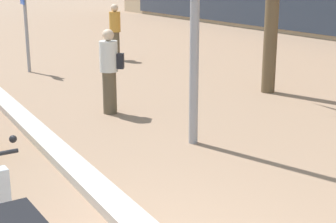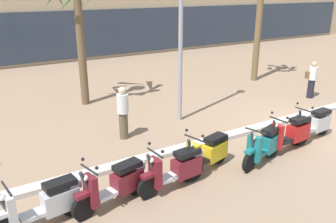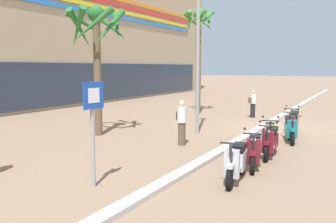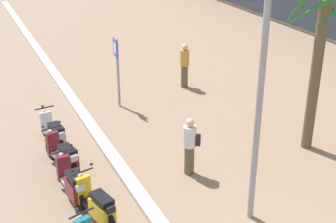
{
  "view_description": "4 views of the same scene",
  "coord_description": "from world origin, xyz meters",
  "px_view_note": "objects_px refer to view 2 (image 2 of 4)",
  "views": [
    {
      "loc": [
        3.31,
        -1.46,
        2.55
      ],
      "look_at": [
        -2.26,
        1.74,
        0.8
      ],
      "focal_mm": 53.87,
      "sensor_mm": 36.0,
      "label": 1
    },
    {
      "loc": [
        -9.15,
        -6.66,
        4.25
      ],
      "look_at": [
        -4.26,
        1.33,
        0.92
      ],
      "focal_mm": 37.31,
      "sensor_mm": 36.0,
      "label": 2
    },
    {
      "loc": [
        -16.57,
        -3.39,
        2.73
      ],
      "look_at": [
        -5.61,
        2.57,
        1.2
      ],
      "focal_mm": 39.05,
      "sensor_mm": 36.0,
      "label": 3
    },
    {
      "loc": [
        4.48,
        -2.86,
        6.76
      ],
      "look_at": [
        -6.37,
        2.08,
        1.36
      ],
      "focal_mm": 51.41,
      "sensor_mm": 36.0,
      "label": 4
    }
  ],
  "objects_px": {
    "scooter_teal_tail_end": "(265,145)",
    "scooter_silver_last_in_row": "(314,124)",
    "pedestrian_by_palm_tree": "(312,79)",
    "pedestrian_strolling_near_curb": "(123,112)",
    "scooter_silver_mid_rear": "(46,204)",
    "scooter_yellow_far_back": "(208,153)",
    "scooter_maroon_lead_nearest": "(177,169)",
    "scooter_red_gap_after_mid": "(292,134)",
    "scooter_maroon_second_in_line": "(116,184)"
  },
  "relations": [
    {
      "from": "scooter_teal_tail_end",
      "to": "scooter_silver_last_in_row",
      "type": "relative_size",
      "value": 0.96
    },
    {
      "from": "scooter_maroon_lead_nearest",
      "to": "pedestrian_strolling_near_curb",
      "type": "height_order",
      "value": "pedestrian_strolling_near_curb"
    },
    {
      "from": "scooter_maroon_second_in_line",
      "to": "pedestrian_strolling_near_curb",
      "type": "distance_m",
      "value": 3.38
    },
    {
      "from": "scooter_maroon_second_in_line",
      "to": "scooter_teal_tail_end",
      "type": "relative_size",
      "value": 1.03
    },
    {
      "from": "scooter_teal_tail_end",
      "to": "pedestrian_strolling_near_curb",
      "type": "distance_m",
      "value": 4.09
    },
    {
      "from": "scooter_maroon_second_in_line",
      "to": "scooter_maroon_lead_nearest",
      "type": "bearing_deg",
      "value": -4.89
    },
    {
      "from": "scooter_maroon_second_in_line",
      "to": "scooter_red_gap_after_mid",
      "type": "bearing_deg",
      "value": -1.38
    },
    {
      "from": "scooter_maroon_lead_nearest",
      "to": "pedestrian_strolling_near_curb",
      "type": "bearing_deg",
      "value": 87.72
    },
    {
      "from": "scooter_silver_mid_rear",
      "to": "scooter_red_gap_after_mid",
      "type": "height_order",
      "value": "scooter_red_gap_after_mid"
    },
    {
      "from": "scooter_maroon_lead_nearest",
      "to": "pedestrian_by_palm_tree",
      "type": "bearing_deg",
      "value": 19.01
    },
    {
      "from": "pedestrian_by_palm_tree",
      "to": "scooter_silver_mid_rear",
      "type": "bearing_deg",
      "value": -166.38
    },
    {
      "from": "pedestrian_by_palm_tree",
      "to": "pedestrian_strolling_near_curb",
      "type": "bearing_deg",
      "value": 178.28
    },
    {
      "from": "scooter_maroon_lead_nearest",
      "to": "scooter_yellow_far_back",
      "type": "height_order",
      "value": "same"
    },
    {
      "from": "scooter_teal_tail_end",
      "to": "pedestrian_by_palm_tree",
      "type": "bearing_deg",
      "value": 27.64
    },
    {
      "from": "scooter_teal_tail_end",
      "to": "scooter_silver_last_in_row",
      "type": "height_order",
      "value": "scooter_silver_last_in_row"
    },
    {
      "from": "scooter_silver_mid_rear",
      "to": "pedestrian_strolling_near_curb",
      "type": "distance_m",
      "value": 4.17
    },
    {
      "from": "scooter_teal_tail_end",
      "to": "scooter_silver_last_in_row",
      "type": "bearing_deg",
      "value": 6.84
    },
    {
      "from": "scooter_maroon_second_in_line",
      "to": "scooter_red_gap_after_mid",
      "type": "xyz_separation_m",
      "value": [
        5.15,
        -0.12,
        0.02
      ]
    },
    {
      "from": "scooter_teal_tail_end",
      "to": "scooter_silver_last_in_row",
      "type": "xyz_separation_m",
      "value": [
        2.3,
        0.28,
        -0.0
      ]
    },
    {
      "from": "scooter_maroon_second_in_line",
      "to": "pedestrian_by_palm_tree",
      "type": "bearing_deg",
      "value": 15.77
    },
    {
      "from": "scooter_teal_tail_end",
      "to": "pedestrian_strolling_near_curb",
      "type": "height_order",
      "value": "pedestrian_strolling_near_curb"
    },
    {
      "from": "scooter_silver_last_in_row",
      "to": "scooter_red_gap_after_mid",
      "type": "bearing_deg",
      "value": -172.04
    },
    {
      "from": "scooter_teal_tail_end",
      "to": "pedestrian_strolling_near_curb",
      "type": "bearing_deg",
      "value": 127.73
    },
    {
      "from": "scooter_silver_last_in_row",
      "to": "scooter_maroon_second_in_line",
      "type": "bearing_deg",
      "value": -179.63
    },
    {
      "from": "scooter_silver_mid_rear",
      "to": "scooter_maroon_lead_nearest",
      "type": "bearing_deg",
      "value": -3.43
    },
    {
      "from": "scooter_maroon_second_in_line",
      "to": "scooter_maroon_lead_nearest",
      "type": "height_order",
      "value": "same"
    },
    {
      "from": "scooter_maroon_second_in_line",
      "to": "pedestrian_by_palm_tree",
      "type": "xyz_separation_m",
      "value": [
        9.71,
        2.74,
        0.34
      ]
    },
    {
      "from": "scooter_maroon_second_in_line",
      "to": "scooter_teal_tail_end",
      "type": "bearing_deg",
      "value": -3.36
    },
    {
      "from": "scooter_teal_tail_end",
      "to": "scooter_red_gap_after_mid",
      "type": "height_order",
      "value": "scooter_red_gap_after_mid"
    },
    {
      "from": "scooter_silver_last_in_row",
      "to": "pedestrian_by_palm_tree",
      "type": "height_order",
      "value": "pedestrian_by_palm_tree"
    },
    {
      "from": "scooter_teal_tail_end",
      "to": "pedestrian_by_palm_tree",
      "type": "relative_size",
      "value": 1.15
    },
    {
      "from": "scooter_maroon_lead_nearest",
      "to": "scooter_teal_tail_end",
      "type": "bearing_deg",
      "value": -2.53
    },
    {
      "from": "scooter_teal_tail_end",
      "to": "scooter_yellow_far_back",
      "type": "bearing_deg",
      "value": 165.62
    },
    {
      "from": "scooter_maroon_lead_nearest",
      "to": "scooter_yellow_far_back",
      "type": "distance_m",
      "value": 1.12
    },
    {
      "from": "scooter_silver_last_in_row",
      "to": "scooter_silver_mid_rear",
      "type": "bearing_deg",
      "value": 179.94
    },
    {
      "from": "scooter_maroon_lead_nearest",
      "to": "scooter_silver_last_in_row",
      "type": "xyz_separation_m",
      "value": [
        4.92,
        0.16,
        -0.0
      ]
    },
    {
      "from": "scooter_maroon_lead_nearest",
      "to": "scooter_teal_tail_end",
      "type": "height_order",
      "value": "scooter_maroon_lead_nearest"
    },
    {
      "from": "scooter_teal_tail_end",
      "to": "pedestrian_by_palm_tree",
      "type": "distance_m",
      "value": 6.43
    },
    {
      "from": "scooter_yellow_far_back",
      "to": "pedestrian_strolling_near_curb",
      "type": "height_order",
      "value": "pedestrian_strolling_near_curb"
    },
    {
      "from": "scooter_maroon_lead_nearest",
      "to": "pedestrian_strolling_near_curb",
      "type": "xyz_separation_m",
      "value": [
        0.12,
        3.11,
        0.39
      ]
    },
    {
      "from": "scooter_silver_mid_rear",
      "to": "scooter_silver_last_in_row",
      "type": "distance_m",
      "value": 7.73
    },
    {
      "from": "scooter_red_gap_after_mid",
      "to": "scooter_maroon_second_in_line",
      "type": "bearing_deg",
      "value": 178.62
    },
    {
      "from": "scooter_silver_last_in_row",
      "to": "scooter_yellow_far_back",
      "type": "bearing_deg",
      "value": 178.24
    },
    {
      "from": "scooter_red_gap_after_mid",
      "to": "scooter_silver_mid_rear",
      "type": "bearing_deg",
      "value": 178.49
    },
    {
      "from": "scooter_teal_tail_end",
      "to": "scooter_maroon_lead_nearest",
      "type": "bearing_deg",
      "value": 177.47
    },
    {
      "from": "scooter_silver_mid_rear",
      "to": "scooter_red_gap_after_mid",
      "type": "bearing_deg",
      "value": -1.51
    },
    {
      "from": "scooter_red_gap_after_mid",
      "to": "scooter_yellow_far_back",
      "type": "bearing_deg",
      "value": 173.96
    },
    {
      "from": "scooter_maroon_lead_nearest",
      "to": "pedestrian_strolling_near_curb",
      "type": "relative_size",
      "value": 1.12
    },
    {
      "from": "scooter_silver_last_in_row",
      "to": "pedestrian_strolling_near_curb",
      "type": "xyz_separation_m",
      "value": [
        -4.8,
        2.95,
        0.39
      ]
    },
    {
      "from": "scooter_maroon_second_in_line",
      "to": "pedestrian_by_palm_tree",
      "type": "relative_size",
      "value": 1.18
    }
  ]
}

